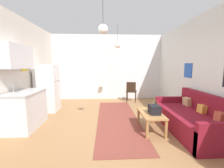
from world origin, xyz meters
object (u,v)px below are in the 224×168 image
(refrigerator, at_px, (47,88))
(handbag, at_px, (154,109))
(accent_chair, at_px, (131,90))
(pendant_lamp_far, at_px, (118,45))
(couch, at_px, (193,119))
(coffee_table, at_px, (151,115))
(pendant_lamp_near, at_px, (103,29))
(bamboo_vase, at_px, (154,107))

(refrigerator, bearing_deg, handbag, -29.24)
(accent_chair, relative_size, pendant_lamp_far, 1.11)
(couch, distance_m, coffee_table, 0.99)
(couch, bearing_deg, pendant_lamp_near, -179.09)
(handbag, bearing_deg, pendant_lamp_far, 110.09)
(couch, xyz_separation_m, refrigerator, (-3.96, 1.69, 0.50))
(pendant_lamp_near, bearing_deg, refrigerator, 137.53)
(coffee_table, bearing_deg, handbag, -63.21)
(pendant_lamp_near, bearing_deg, coffee_table, 5.86)
(handbag, distance_m, pendant_lamp_far, 2.59)
(couch, bearing_deg, bamboo_vase, 168.70)
(couch, relative_size, refrigerator, 1.29)
(pendant_lamp_near, distance_m, pendant_lamp_far, 1.95)
(couch, relative_size, bamboo_vase, 4.89)
(coffee_table, xyz_separation_m, refrigerator, (-2.98, 1.61, 0.41))
(handbag, relative_size, refrigerator, 0.20)
(refrigerator, distance_m, accent_chair, 3.19)
(coffee_table, height_order, pendant_lamp_far, pendant_lamp_far)
(bamboo_vase, relative_size, handbag, 1.34)
(bamboo_vase, xyz_separation_m, pendant_lamp_far, (-0.74, 1.69, 1.67))
(coffee_table, relative_size, pendant_lamp_far, 1.15)
(bamboo_vase, relative_size, pendant_lamp_near, 0.60)
(handbag, height_order, accent_chair, accent_chair)
(pendant_lamp_near, bearing_deg, couch, 0.91)
(couch, bearing_deg, coffee_table, 175.34)
(bamboo_vase, xyz_separation_m, accent_chair, (-0.09, 2.57, -0.05))
(handbag, bearing_deg, bamboo_vase, 72.41)
(bamboo_vase, relative_size, pendant_lamp_far, 0.54)
(coffee_table, distance_m, accent_chair, 2.66)
(coffee_table, distance_m, handbag, 0.20)
(coffee_table, relative_size, handbag, 2.85)
(bamboo_vase, distance_m, refrigerator, 3.44)
(couch, height_order, refrigerator, refrigerator)
(couch, relative_size, coffee_table, 2.30)
(bamboo_vase, xyz_separation_m, pendant_lamp_near, (-1.21, -0.21, 1.74))
(couch, xyz_separation_m, pendant_lamp_far, (-1.62, 1.86, 1.92))
(handbag, distance_m, refrigerator, 3.48)
(accent_chair, xyz_separation_m, pendant_lamp_far, (-0.65, -0.88, 1.72))
(couch, height_order, handbag, couch)
(coffee_table, bearing_deg, couch, -4.66)
(refrigerator, distance_m, pendant_lamp_near, 2.95)
(bamboo_vase, bearing_deg, couch, -11.30)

